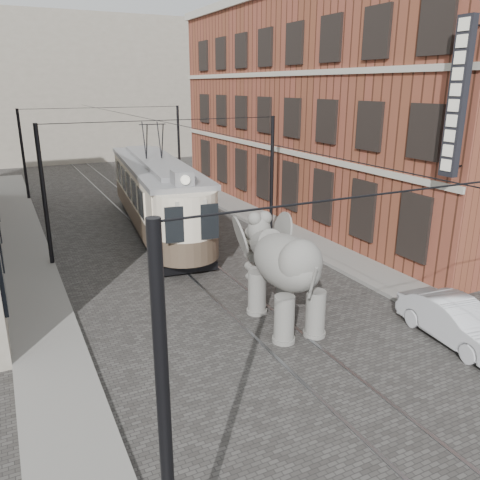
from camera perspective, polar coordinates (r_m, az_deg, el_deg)
ground at (r=18.30m, az=-1.23°, el=-6.25°), size 120.00×120.00×0.00m
tram_rails at (r=18.29m, az=-1.23°, el=-6.21°), size 1.54×80.00×0.02m
sidewalk_right at (r=21.32m, az=13.55°, el=-2.99°), size 2.00×60.00×0.15m
sidewalk_left at (r=16.86m, az=-21.97°, el=-9.54°), size 2.00×60.00×0.15m
brick_building at (r=30.20m, az=10.81°, el=14.69°), size 8.00×26.00×12.00m
distant_block at (r=55.61m, az=-19.85°, el=16.25°), size 28.00×10.00×14.00m
catenary at (r=21.75m, az=-7.40°, el=5.81°), size 11.00×30.20×6.00m
tram at (r=25.88m, az=-9.91°, el=7.13°), size 4.52×14.35×5.60m
elephant at (r=15.50m, az=5.35°, el=-4.26°), size 3.45×5.63×3.30m
parked_car at (r=16.18m, az=24.02°, el=-8.70°), size 1.73×4.05×1.30m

